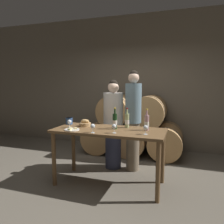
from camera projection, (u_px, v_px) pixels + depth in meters
ground_plane at (109, 184)px, 3.47m from camera, size 10.00×10.00×0.00m
stone_wall_back at (139, 83)px, 5.33m from camera, size 10.00×0.12×3.20m
barrel_stack at (133, 127)px, 4.91m from camera, size 2.19×0.93×1.34m
tasting_table at (109, 137)px, 3.37m from camera, size 1.71×0.74×0.88m
person_left at (113, 124)px, 4.04m from camera, size 0.36×0.36×1.65m
person_right at (133, 119)px, 3.91m from camera, size 0.29×0.29×1.81m
wine_bottle_red at (115, 121)px, 3.37m from camera, size 0.07×0.07×0.33m
wine_bottle_white at (127, 121)px, 3.46m from camera, size 0.07×0.07×0.32m
wine_bottle_rose at (147, 123)px, 3.27m from camera, size 0.07×0.07×0.33m
blue_crock at (69, 121)px, 3.76m from camera, size 0.12×0.12×0.11m
bread_basket at (85, 124)px, 3.59m from camera, size 0.19×0.19×0.12m
cheese_plate at (72, 129)px, 3.30m from camera, size 0.23×0.23×0.04m
wine_glass_far_left at (69, 122)px, 3.46m from camera, size 0.07×0.07×0.13m
wine_glass_left at (93, 126)px, 3.11m from camera, size 0.07×0.07×0.13m
wine_glass_center at (114, 127)px, 3.09m from camera, size 0.07×0.07×0.13m
wine_glass_right at (146, 128)px, 3.01m from camera, size 0.07×0.07×0.13m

